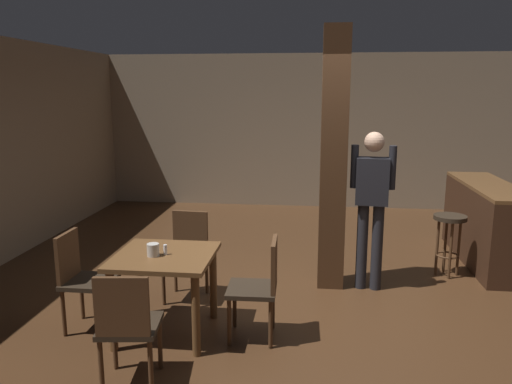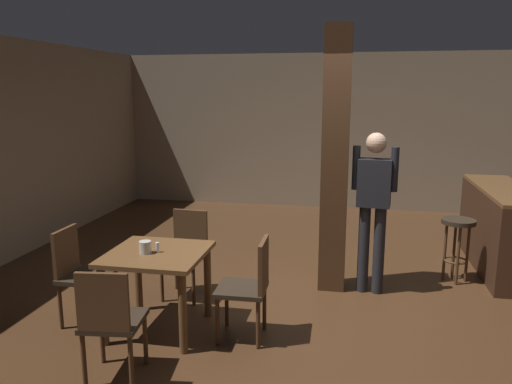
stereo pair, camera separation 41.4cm
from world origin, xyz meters
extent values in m
plane|color=#422816|center=(0.00, 0.00, 0.00)|extent=(10.80, 10.80, 0.00)
cube|color=gray|center=(0.00, 4.50, 1.40)|extent=(8.00, 0.10, 2.80)
cube|color=#422816|center=(0.11, 0.56, 1.40)|extent=(0.28, 0.28, 2.80)
cube|color=brown|center=(-1.38, -0.76, 0.72)|extent=(0.85, 0.85, 0.04)
cylinder|color=brown|center=(-1.03, -0.41, 0.35)|extent=(0.07, 0.07, 0.70)
cylinder|color=brown|center=(-1.73, -0.41, 0.35)|extent=(0.07, 0.07, 0.70)
cylinder|color=brown|center=(-1.03, -1.11, 0.35)|extent=(0.07, 0.07, 0.70)
cylinder|color=brown|center=(-1.73, -1.11, 0.35)|extent=(0.07, 0.07, 0.70)
cube|color=#2D2319|center=(-1.40, -0.02, 0.45)|extent=(0.45, 0.45, 0.04)
cube|color=#4C301C|center=(-1.38, 0.18, 0.68)|extent=(0.38, 0.06, 0.45)
cylinder|color=#4C301C|center=(-1.24, -0.20, 0.23)|extent=(0.04, 0.04, 0.43)
cylinder|color=#4C301C|center=(-1.59, -0.18, 0.23)|extent=(0.04, 0.04, 0.43)
cylinder|color=#4C301C|center=(-1.21, 0.15, 0.23)|extent=(0.04, 0.04, 0.43)
cylinder|color=#4C301C|center=(-1.56, 0.17, 0.23)|extent=(0.04, 0.04, 0.43)
cube|color=#2D2319|center=(-2.09, -0.75, 0.45)|extent=(0.42, 0.42, 0.04)
cube|color=#4C301C|center=(-2.28, -0.75, 0.68)|extent=(0.04, 0.38, 0.45)
cylinder|color=#4C301C|center=(-1.91, -0.57, 0.23)|extent=(0.04, 0.04, 0.43)
cylinder|color=#4C301C|center=(-1.91, -0.92, 0.23)|extent=(0.04, 0.04, 0.43)
cylinder|color=#4C301C|center=(-2.26, -0.57, 0.23)|extent=(0.04, 0.04, 0.43)
cylinder|color=#4C301C|center=(-2.26, -0.92, 0.23)|extent=(0.04, 0.04, 0.43)
cube|color=#2D2319|center=(-1.41, -1.54, 0.45)|extent=(0.47, 0.47, 0.04)
cube|color=#4C301C|center=(-1.39, -1.73, 0.68)|extent=(0.38, 0.08, 0.45)
cylinder|color=#4C301C|center=(-1.61, -1.38, 0.23)|extent=(0.04, 0.04, 0.43)
cylinder|color=#4C301C|center=(-1.26, -1.34, 0.23)|extent=(0.04, 0.04, 0.43)
cylinder|color=#4C301C|center=(-1.57, -1.73, 0.23)|extent=(0.04, 0.04, 0.43)
cylinder|color=#4C301C|center=(-1.22, -1.69, 0.23)|extent=(0.04, 0.04, 0.43)
cube|color=#2D2319|center=(-0.61, -0.76, 0.45)|extent=(0.43, 0.43, 0.04)
cube|color=#4C301C|center=(-0.42, -0.75, 0.68)|extent=(0.05, 0.38, 0.45)
cylinder|color=#4C301C|center=(-0.78, -0.94, 0.23)|extent=(0.04, 0.04, 0.43)
cylinder|color=#4C301C|center=(-0.79, -0.59, 0.23)|extent=(0.04, 0.04, 0.43)
cylinder|color=#4C301C|center=(-0.43, -0.93, 0.23)|extent=(0.04, 0.04, 0.43)
cylinder|color=#4C301C|center=(-0.44, -0.58, 0.23)|extent=(0.04, 0.04, 0.43)
cylinder|color=beige|center=(-1.46, -0.82, 0.80)|extent=(0.11, 0.11, 0.11)
cylinder|color=silver|center=(-1.37, -0.77, 0.79)|extent=(0.03, 0.03, 0.09)
cube|color=black|center=(0.52, 0.50, 1.20)|extent=(0.36, 0.24, 0.50)
sphere|color=tan|center=(0.52, 0.50, 1.61)|extent=(0.23, 0.23, 0.21)
cylinder|color=#232328|center=(0.60, 0.50, 0.47)|extent=(0.13, 0.13, 0.95)
cylinder|color=#232328|center=(0.44, 0.51, 0.47)|extent=(0.13, 0.13, 0.95)
cylinder|color=black|center=(0.71, 0.48, 1.35)|extent=(0.09, 0.09, 0.46)
cylinder|color=black|center=(0.33, 0.53, 1.35)|extent=(0.09, 0.09, 0.46)
cube|color=brown|center=(2.08, 1.56, 0.98)|extent=(0.56, 1.96, 0.04)
cube|color=#382114|center=(1.98, 1.56, 0.48)|extent=(0.36, 1.96, 0.96)
cylinder|color=#2D2319|center=(1.48, 1.01, 0.70)|extent=(0.37, 0.37, 0.05)
torus|color=#4C301C|center=(1.48, 1.01, 0.25)|extent=(0.26, 0.26, 0.02)
cylinder|color=#4C301C|center=(1.48, 1.14, 0.34)|extent=(0.03, 0.03, 0.68)
cylinder|color=#4C301C|center=(1.48, 0.89, 0.34)|extent=(0.03, 0.03, 0.68)
cylinder|color=#4C301C|center=(1.60, 1.01, 0.34)|extent=(0.03, 0.03, 0.68)
cylinder|color=#4C301C|center=(1.36, 1.01, 0.34)|extent=(0.03, 0.03, 0.68)
camera|label=1|loc=(-0.11, -4.79, 2.14)|focal=35.00mm
camera|label=2|loc=(0.30, -4.72, 2.14)|focal=35.00mm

